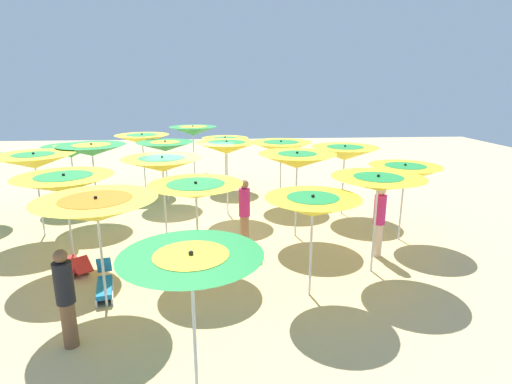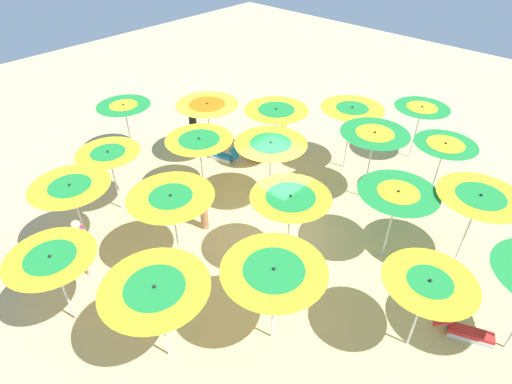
# 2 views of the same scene
# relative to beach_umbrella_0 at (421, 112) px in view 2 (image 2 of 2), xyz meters

# --- Properties ---
(ground) EXTENTS (42.31, 42.31, 0.04)m
(ground) POSITION_rel_beach_umbrella_0_xyz_m (1.14, 6.71, -1.94)
(ground) COLOR #D1B57F
(beach_umbrella_0) EXTENTS (1.96, 1.96, 2.15)m
(beach_umbrella_0) POSITION_rel_beach_umbrella_0_xyz_m (0.00, 0.00, 0.00)
(beach_umbrella_0) COLOR silver
(beach_umbrella_0) RESTS_ON ground
(beach_umbrella_1) EXTENTS (2.18, 2.18, 2.47)m
(beach_umbrella_1) POSITION_rel_beach_umbrella_0_xyz_m (1.49, 2.35, 0.29)
(beach_umbrella_1) COLOR silver
(beach_umbrella_1) RESTS_ON ground
(beach_umbrella_2) EXTENTS (2.26, 2.26, 2.29)m
(beach_umbrella_2) POSITION_rel_beach_umbrella_0_xyz_m (3.57, 3.92, 0.11)
(beach_umbrella_2) COLOR silver
(beach_umbrella_2) RESTS_ON ground
(beach_umbrella_3) EXTENTS (2.27, 2.27, 2.29)m
(beach_umbrella_3) POSITION_rel_beach_umbrella_0_xyz_m (5.67, 5.28, 0.10)
(beach_umbrella_3) COLOR silver
(beach_umbrella_3) RESTS_ON ground
(beach_umbrella_4) EXTENTS (1.95, 1.95, 2.16)m
(beach_umbrella_4) POSITION_rel_beach_umbrella_0_xyz_m (8.06, 7.22, 0.01)
(beach_umbrella_4) COLOR silver
(beach_umbrella_4) RESTS_ON ground
(beach_umbrella_5) EXTENTS (1.91, 1.91, 2.24)m
(beach_umbrella_5) POSITION_rel_beach_umbrella_0_xyz_m (-1.74, 2.15, 0.06)
(beach_umbrella_5) COLOR silver
(beach_umbrella_5) RESTS_ON ground
(beach_umbrella_6) EXTENTS (2.13, 2.13, 2.50)m
(beach_umbrella_6) POSITION_rel_beach_umbrella_0_xyz_m (-0.01, 3.46, 0.35)
(beach_umbrella_6) COLOR silver
(beach_umbrella_6) RESTS_ON ground
(beach_umbrella_7) EXTENTS (2.20, 2.20, 2.42)m
(beach_umbrella_7) POSITION_rel_beach_umbrella_0_xyz_m (2.04, 5.97, 0.25)
(beach_umbrella_7) COLOR silver
(beach_umbrella_7) RESTS_ON ground
(beach_umbrella_8) EXTENTS (2.16, 2.16, 2.17)m
(beach_umbrella_8) POSITION_rel_beach_umbrella_0_xyz_m (4.12, 7.01, 0.04)
(beach_umbrella_8) COLOR silver
(beach_umbrella_8) RESTS_ON ground
(beach_umbrella_9) EXTENTS (1.92, 1.92, 2.19)m
(beach_umbrella_9) POSITION_rel_beach_umbrella_0_xyz_m (5.51, 9.40, 0.02)
(beach_umbrella_9) COLOR silver
(beach_umbrella_9) RESTS_ON ground
(beach_umbrella_10) EXTENTS (2.15, 2.15, 2.40)m
(beach_umbrella_10) POSITION_rel_beach_umbrella_0_xyz_m (-3.51, 4.35, 0.24)
(beach_umbrella_10) COLOR silver
(beach_umbrella_10) RESTS_ON ground
(beach_umbrella_11) EXTENTS (2.09, 2.09, 2.32)m
(beach_umbrella_11) POSITION_rel_beach_umbrella_0_xyz_m (-1.88, 5.49, 0.17)
(beach_umbrella_11) COLOR silver
(beach_umbrella_11) RESTS_ON ground
(beach_umbrella_12) EXTENTS (2.02, 2.02, 2.53)m
(beach_umbrella_12) POSITION_rel_beach_umbrella_0_xyz_m (-0.14, 7.74, 0.37)
(beach_umbrella_12) COLOR silver
(beach_umbrella_12) RESTS_ON ground
(beach_umbrella_13) EXTENTS (2.17, 2.17, 2.49)m
(beach_umbrella_13) POSITION_rel_beach_umbrella_0_xyz_m (2.07, 9.69, 0.31)
(beach_umbrella_13) COLOR silver
(beach_umbrella_13) RESTS_ON ground
(beach_umbrella_14) EXTENTS (2.09, 2.09, 2.35)m
(beach_umbrella_14) POSITION_rel_beach_umbrella_0_xyz_m (4.51, 11.09, 0.22)
(beach_umbrella_14) COLOR silver
(beach_umbrella_14) RESTS_ON ground
(beach_umbrella_16) EXTENTS (1.94, 1.94, 2.21)m
(beach_umbrella_16) POSITION_rel_beach_umbrella_0_xyz_m (-3.74, 7.69, 0.02)
(beach_umbrella_16) COLOR silver
(beach_umbrella_16) RESTS_ON ground
(beach_umbrella_17) EXTENTS (2.23, 2.23, 2.35)m
(beach_umbrella_17) POSITION_rel_beach_umbrella_0_xyz_m (-1.30, 9.70, 0.18)
(beach_umbrella_17) COLOR silver
(beach_umbrella_17) RESTS_ON ground
(beach_umbrella_18) EXTENTS (2.20, 2.20, 2.36)m
(beach_umbrella_18) POSITION_rel_beach_umbrella_0_xyz_m (0.10, 11.63, 0.17)
(beach_umbrella_18) COLOR silver
(beach_umbrella_18) RESTS_ON ground
(beach_umbrella_19) EXTENTS (1.96, 1.96, 2.20)m
(beach_umbrella_19) POSITION_rel_beach_umbrella_0_xyz_m (2.57, 12.59, 0.01)
(beach_umbrella_19) COLOR silver
(beach_umbrella_19) RESTS_ON ground
(lounger_0) EXTENTS (1.20, 1.06, 0.52)m
(lounger_0) POSITION_rel_beach_umbrella_0_xyz_m (4.07, 4.13, -1.72)
(lounger_0) COLOR olive
(lounger_0) RESTS_ON ground
(lounger_1) EXTENTS (1.23, 0.60, 0.64)m
(lounger_1) POSITION_rel_beach_umbrella_0_xyz_m (5.14, 5.11, -1.71)
(lounger_1) COLOR silver
(lounger_1) RESTS_ON ground
(lounger_2) EXTENTS (1.38, 0.82, 0.54)m
(lounger_2) POSITION_rel_beach_umbrella_0_xyz_m (-4.65, 6.60, -1.73)
(lounger_2) COLOR silver
(lounger_2) RESTS_ON ground
(beachgoer_0) EXTENTS (0.30, 0.30, 1.75)m
(beachgoer_0) POSITION_rel_beach_umbrella_0_xyz_m (6.90, 5.05, -1.00)
(beachgoer_0) COLOR brown
(beachgoer_0) RESTS_ON ground
(beachgoer_1) EXTENTS (0.30, 0.30, 1.86)m
(beachgoer_1) POSITION_rel_beach_umbrella_0_xyz_m (3.65, 11.54, -0.93)
(beachgoer_1) COLOR beige
(beachgoer_1) RESTS_ON ground
(beachgoer_2) EXTENTS (0.30, 0.30, 1.86)m
(beachgoer_2) POSITION_rel_beach_umbrella_0_xyz_m (2.76, 8.18, -0.93)
(beachgoer_2) COLOR #A3704C
(beachgoer_2) RESTS_ON ground
(beach_ball) EXTENTS (0.27, 0.27, 0.27)m
(beach_ball) POSITION_rel_beach_umbrella_0_xyz_m (5.02, 1.60, -1.78)
(beach_ball) COLOR yellow
(beach_ball) RESTS_ON ground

